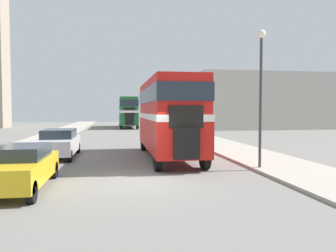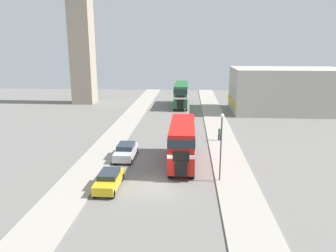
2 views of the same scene
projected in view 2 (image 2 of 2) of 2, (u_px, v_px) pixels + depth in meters
The scene contains 11 objects.
ground_plane at pixel (156, 187), 27.13m from camera, with size 120.00×120.00×0.00m, color slate.
sidewalk_right at pixel (238, 189), 26.68m from camera, with size 3.50×120.00×0.12m.
sidewalk_left at pixel (76, 184), 27.54m from camera, with size 3.50×120.00×0.12m.
double_decker_bus at pixel (182, 140), 31.89m from camera, with size 2.38×9.31×4.12m.
bus_distant at pixel (181, 93), 62.13m from camera, with size 2.46×11.12×4.36m.
car_parked_near at pixel (109, 180), 26.74m from camera, with size 1.67×4.31×1.42m.
car_parked_mid at pixel (126, 151), 33.84m from camera, with size 1.83×4.53×1.52m.
pedestrian_walking at pixel (219, 133), 39.78m from camera, with size 0.32×0.32×1.59m.
street_lamp at pixel (221, 137), 27.31m from camera, with size 0.36×0.36×5.86m.
church_tower at pixel (80, 10), 62.13m from camera, with size 4.30×4.30×35.00m.
shop_building_block at pixel (287, 90), 56.86m from camera, with size 18.83×11.18×7.57m.
Camera 2 is at (2.63, -24.98, 11.48)m, focal length 35.00 mm.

